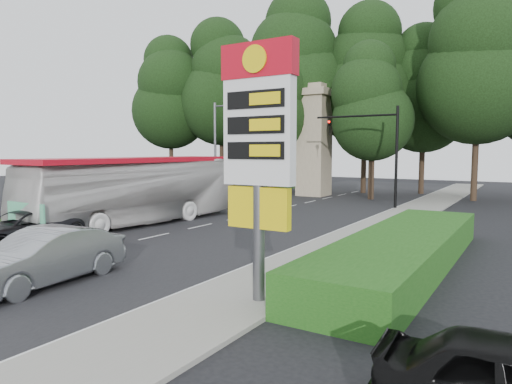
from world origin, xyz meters
The scene contains 20 objects.
road_surface centered at (0.00, 12.00, 0.01)m, with size 14.00×80.00×0.02m, color black.
sidewalk_right centered at (8.50, 12.00, 0.06)m, with size 3.00×80.00×0.12m, color gray.
grass_verge_left centered at (-9.50, 18.00, 0.01)m, with size 5.00×50.00×0.02m, color #193814.
hedge centered at (11.50, 8.00, 0.60)m, with size 3.00×14.00×1.20m, color #1C4F15.
gas_station_pylon centered at (9.20, 1.99, 4.45)m, with size 2.10×0.45×6.85m.
traffic_signal_mast centered at (5.68, 24.00, 4.67)m, with size 6.10×0.35×7.20m.
streetlight_signs centered at (-6.99, 22.01, 4.44)m, with size 2.75×0.98×8.00m.
monument centered at (-2.00, 30.00, 5.10)m, with size 3.00×3.00×10.05m.
tree_far_west centered at (-22.00, 33.00, 10.68)m, with size 8.96×8.96×17.60m.
tree_west_mid centered at (-16.00, 35.00, 11.69)m, with size 9.80×9.80×19.25m.
tree_west_near centered at (-10.00, 37.00, 10.02)m, with size 8.40×8.40×16.50m.
tree_center_left centered at (-5.00, 33.00, 12.02)m, with size 10.08×10.08×19.80m.
tree_center_right centered at (1.00, 35.00, 11.02)m, with size 9.24×9.24×18.15m.
tree_east_near centered at (6.00, 37.00, 9.68)m, with size 8.12×8.12×15.95m.
tree_east_mid centered at (11.00, 33.00, 11.35)m, with size 9.52×9.52×18.70m.
tree_monument_left centered at (-6.00, 29.00, 8.68)m, with size 7.28×7.28×14.30m.
tree_monument_right centered at (3.50, 29.50, 8.01)m, with size 6.72×6.72×13.20m.
transit_bus centered at (-3.50, 9.85, 1.86)m, with size 3.13×13.37×3.73m, color silver.
sedan_silver centered at (2.69, 0.05, 0.86)m, with size 1.81×5.20×1.71m, color #929599.
suv_charcoal centered at (-3.43, 2.95, 0.75)m, with size 2.50×5.42×1.51m, color black.
Camera 1 is at (15.40, -8.17, 4.09)m, focal length 32.00 mm.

